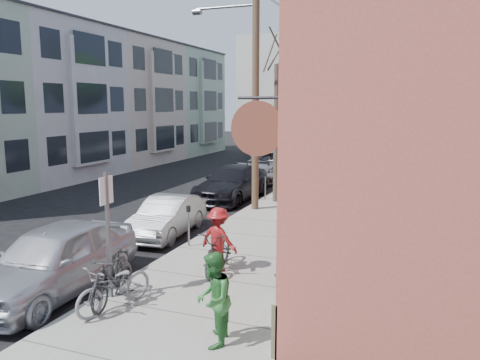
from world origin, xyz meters
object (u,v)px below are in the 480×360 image
(patio_chair_a, at_px, (288,274))
(tree_leafy_mid, at_px, (321,86))
(patron_green, at_px, (213,299))
(bus, at_px, (277,139))
(parking_meter_far, at_px, (265,181))
(car_2, at_px, (232,183))
(car_3, at_px, (271,165))
(car_0, at_px, (54,259))
(patron_grey, at_px, (319,219))
(parked_bike_a, at_px, (113,279))
(utility_pole_near, at_px, (254,78))
(patio_chair_b, at_px, (290,274))
(parking_meter_near, at_px, (189,219))
(parked_bike_b, at_px, (115,286))
(car_1, at_px, (167,216))
(tree_leafy_far, at_px, (338,76))
(cyclist, at_px, (219,239))
(tree_bare, at_px, (276,134))
(sign_post, at_px, (108,223))

(patio_chair_a, bearing_deg, tree_leafy_mid, 109.94)
(patron_green, xyz_separation_m, bus, (-8.50, 32.88, 0.32))
(parking_meter_far, bearing_deg, car_2, 176.36)
(car_3, bearing_deg, car_0, -84.95)
(car_3, xyz_separation_m, bus, (-3.73, 13.95, 0.47))
(patron_grey, bearing_deg, parked_bike_a, -16.72)
(utility_pole_near, xyz_separation_m, patio_chair_b, (3.61, -7.90, -4.82))
(parking_meter_near, xyz_separation_m, parked_bike_b, (0.58, -4.48, -0.34))
(car_1, bearing_deg, patron_grey, -2.32)
(patio_chair_a, height_order, car_0, car_0)
(tree_leafy_far, distance_m, patio_chair_b, 26.17)
(patron_green, height_order, parked_bike_a, patron_green)
(utility_pole_near, bearing_deg, car_2, 130.50)
(patron_grey, relative_size, cyclist, 0.97)
(tree_bare, relative_size, parked_bike_b, 3.15)
(parking_meter_far, bearing_deg, patron_green, -76.24)
(patron_green, xyz_separation_m, parked_bike_a, (-2.72, 0.83, -0.29))
(tree_leafy_far, distance_m, car_0, 27.59)
(tree_leafy_far, bearing_deg, patio_chair_a, -82.88)
(patron_grey, relative_size, car_3, 0.26)
(cyclist, bearing_deg, parking_meter_far, -66.37)
(utility_pole_near, xyz_separation_m, tree_leafy_far, (0.41, 17.41, 1.03))
(patron_grey, distance_m, car_3, 13.43)
(cyclist, bearing_deg, tree_leafy_mid, -73.29)
(patron_grey, bearing_deg, parking_meter_far, -136.13)
(patron_green, distance_m, parked_bike_b, 2.61)
(car_3, bearing_deg, sign_post, -79.99)
(tree_bare, bearing_deg, tree_leafy_mid, 90.00)
(car_3, relative_size, bus, 0.64)
(car_3, bearing_deg, car_1, -84.64)
(patio_chair_b, bearing_deg, car_1, 127.08)
(tree_bare, xyz_separation_m, parked_bike_b, (0.03, -11.79, -2.47))
(car_1, bearing_deg, tree_leafy_mid, 77.60)
(utility_pole_near, xyz_separation_m, car_1, (-1.59, -4.28, -4.75))
(car_0, bearing_deg, car_2, 88.27)
(sign_post, relative_size, patron_green, 1.66)
(parking_meter_near, bearing_deg, patio_chair_b, -32.19)
(parking_meter_near, xyz_separation_m, tree_bare, (0.55, 7.30, 2.13))
(tree_leafy_far, distance_m, patron_grey, 22.35)
(cyclist, height_order, bus, bus)
(cyclist, distance_m, parked_bike_a, 2.98)
(patron_green, relative_size, car_3, 0.28)
(patron_green, distance_m, car_0, 4.67)
(tree_leafy_far, relative_size, bus, 0.93)
(utility_pole_near, distance_m, patio_chair_a, 9.91)
(parked_bike_b, bearing_deg, utility_pole_near, 108.05)
(car_0, relative_size, car_3, 0.79)
(tree_leafy_far, xyz_separation_m, patron_grey, (3.08, -21.44, -5.49))
(patron_grey, distance_m, parked_bike_b, 6.73)
(tree_leafy_mid, bearing_deg, tree_bare, -90.00)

